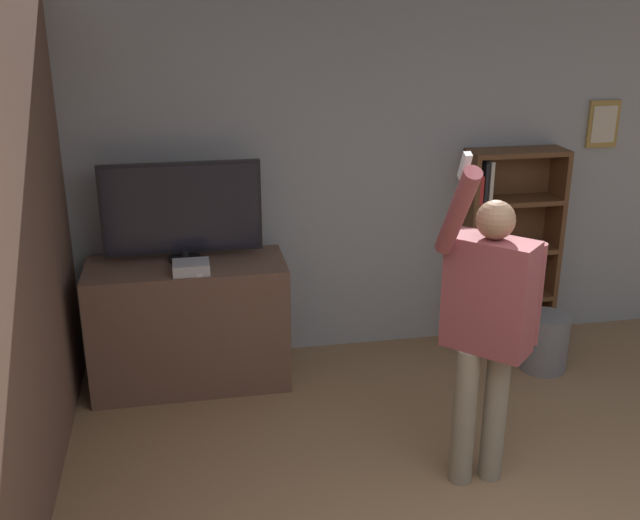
# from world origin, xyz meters

# --- Properties ---
(wall_back) EXTENTS (6.53, 0.09, 2.70)m
(wall_back) POSITION_xyz_m (0.00, 3.09, 1.35)
(wall_back) COLOR #9EA3A8
(wall_back) RESTS_ON ground_plane
(wall_side_brick) EXTENTS (0.06, 4.66, 2.70)m
(wall_side_brick) POSITION_xyz_m (-2.29, 1.53, 1.35)
(wall_side_brick) COLOR brown
(wall_side_brick) RESTS_ON ground_plane
(tv_ledge) EXTENTS (1.35, 0.59, 0.89)m
(tv_ledge) POSITION_xyz_m (-1.48, 2.68, 0.45)
(tv_ledge) COLOR brown
(tv_ledge) RESTS_ON ground_plane
(television) EXTENTS (1.07, 0.22, 0.69)m
(television) POSITION_xyz_m (-1.48, 2.74, 1.25)
(television) COLOR black
(television) RESTS_ON tv_ledge
(game_console) EXTENTS (0.24, 0.19, 0.07)m
(game_console) POSITION_xyz_m (-1.45, 2.50, 0.93)
(game_console) COLOR silver
(game_console) RESTS_ON tv_ledge
(remote_loose) EXTENTS (0.05, 0.14, 0.02)m
(remote_loose) POSITION_xyz_m (-1.40, 2.48, 0.90)
(remote_loose) COLOR white
(remote_loose) RESTS_ON tv_ledge
(bookshelf) EXTENTS (0.74, 0.28, 1.54)m
(bookshelf) POSITION_xyz_m (0.90, 2.91, 0.73)
(bookshelf) COLOR brown
(bookshelf) RESTS_ON ground_plane
(person) EXTENTS (0.60, 0.55, 1.94)m
(person) POSITION_xyz_m (0.07, 1.22, 1.00)
(person) COLOR gray
(person) RESTS_ON ground_plane
(waste_bin) EXTENTS (0.35, 0.35, 0.42)m
(waste_bin) POSITION_xyz_m (1.07, 2.40, 0.21)
(waste_bin) COLOR gray
(waste_bin) RESTS_ON ground_plane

